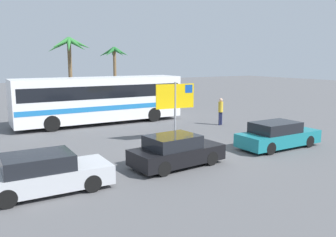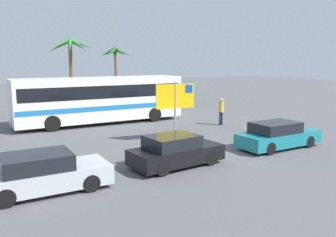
{
  "view_description": "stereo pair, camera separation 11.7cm",
  "coord_description": "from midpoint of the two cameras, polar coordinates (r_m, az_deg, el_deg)",
  "views": [
    {
      "loc": [
        -8.93,
        -13.2,
        4.36
      ],
      "look_at": [
        0.21,
        2.51,
        1.3
      ],
      "focal_mm": 37.36,
      "sensor_mm": 36.0,
      "label": 1
    },
    {
      "loc": [
        -8.83,
        -13.26,
        4.36
      ],
      "look_at": [
        0.21,
        2.51,
        1.3
      ],
      "focal_mm": 37.36,
      "sensor_mm": 36.0,
      "label": 2
    }
  ],
  "objects": [
    {
      "name": "palm_tree_inland",
      "position": [
        36.88,
        -8.85,
        9.7
      ],
      "size": [
        3.19,
        3.39,
        5.68
      ],
      "color": "brown",
      "rests_on": "ground"
    },
    {
      "name": "car_black",
      "position": [
        14.48,
        1.06,
        -5.36
      ],
      "size": [
        4.06,
        2.06,
        1.32
      ],
      "rotation": [
        0.0,
        0.0,
        0.09
      ],
      "color": "black",
      "rests_on": "ground"
    },
    {
      "name": "car_teal",
      "position": [
        18.29,
        17.28,
        -2.64
      ],
      "size": [
        4.47,
        1.73,
        1.32
      ],
      "rotation": [
        0.0,
        0.0,
        0.01
      ],
      "color": "#19757F",
      "rests_on": "ground"
    },
    {
      "name": "palm_tree_seaside",
      "position": [
        30.73,
        -15.94,
        10.64
      ],
      "size": [
        3.67,
        3.66,
        6.24
      ],
      "color": "brown",
      "rests_on": "ground"
    },
    {
      "name": "car_silver",
      "position": [
        12.44,
        -19.81,
        -8.45
      ],
      "size": [
        4.21,
        1.8,
        1.32
      ],
      "rotation": [
        0.0,
        0.0,
        -0.0
      ],
      "color": "#B7BABF",
      "rests_on": "ground"
    },
    {
      "name": "bus_front_coach",
      "position": [
        24.51,
        -11.2,
        3.34
      ],
      "size": [
        11.42,
        2.7,
        3.17
      ],
      "color": "white",
      "rests_on": "ground"
    },
    {
      "name": "ground",
      "position": [
        16.52,
        3.57,
        -5.77
      ],
      "size": [
        120.0,
        120.0,
        0.0
      ],
      "primitive_type": "plane",
      "color": "#565659"
    },
    {
      "name": "pedestrian_by_bus",
      "position": [
        23.75,
        8.44,
        1.53
      ],
      "size": [
        0.32,
        0.32,
        1.82
      ],
      "rotation": [
        0.0,
        0.0,
        1.73
      ],
      "color": "#1E2347",
      "rests_on": "ground"
    },
    {
      "name": "ferry_sign",
      "position": [
        18.63,
        1.12,
        3.28
      ],
      "size": [
        2.19,
        0.29,
        3.2
      ],
      "rotation": [
        0.0,
        0.0,
        -0.11
      ],
      "color": "gray",
      "rests_on": "ground"
    }
  ]
}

